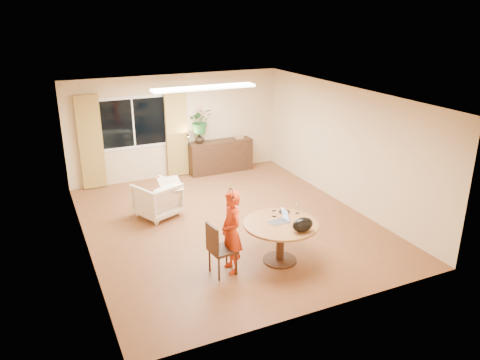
% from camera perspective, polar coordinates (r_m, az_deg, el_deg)
% --- Properties ---
extents(floor, '(6.50, 6.50, 0.00)m').
position_cam_1_polar(floor, '(9.58, -1.44, -5.23)').
color(floor, brown).
rests_on(floor, ground).
extents(ceiling, '(6.50, 6.50, 0.00)m').
position_cam_1_polar(ceiling, '(8.78, -1.59, 10.27)').
color(ceiling, white).
rests_on(ceiling, wall_back).
extents(wall_back, '(5.50, 0.00, 5.50)m').
position_cam_1_polar(wall_back, '(12.04, -7.69, 6.53)').
color(wall_back, beige).
rests_on(wall_back, floor).
extents(wall_left, '(0.00, 6.50, 6.50)m').
position_cam_1_polar(wall_left, '(8.46, -18.88, -0.36)').
color(wall_left, beige).
rests_on(wall_left, floor).
extents(wall_right, '(0.00, 6.50, 6.50)m').
position_cam_1_polar(wall_right, '(10.44, 12.52, 4.09)').
color(wall_right, beige).
rests_on(wall_right, floor).
extents(window, '(1.70, 0.03, 1.30)m').
position_cam_1_polar(window, '(11.71, -12.88, 6.82)').
color(window, white).
rests_on(window, wall_back).
extents(curtain_left, '(0.55, 0.08, 2.25)m').
position_cam_1_polar(curtain_left, '(11.56, -17.74, 4.38)').
color(curtain_left, brown).
rests_on(curtain_left, wall_back).
extents(curtain_right, '(0.55, 0.08, 2.25)m').
position_cam_1_polar(curtain_right, '(11.97, -7.75, 5.69)').
color(curtain_right, brown).
rests_on(curtain_right, wall_back).
extents(ceiling_panel, '(2.20, 0.35, 0.05)m').
position_cam_1_polar(ceiling_panel, '(9.88, -4.39, 11.14)').
color(ceiling_panel, white).
rests_on(ceiling_panel, ceiling).
extents(dining_table, '(1.27, 1.27, 0.72)m').
position_cam_1_polar(dining_table, '(7.99, 4.97, -6.24)').
color(dining_table, brown).
rests_on(dining_table, floor).
extents(dining_chair, '(0.48, 0.44, 0.91)m').
position_cam_1_polar(dining_chair, '(7.67, -2.12, -8.34)').
color(dining_chair, black).
rests_on(dining_chair, floor).
extents(child, '(0.52, 0.35, 1.41)m').
position_cam_1_polar(child, '(7.63, -1.05, -6.36)').
color(child, red).
rests_on(child, floor).
extents(laptop, '(0.34, 0.24, 0.22)m').
position_cam_1_polar(laptop, '(7.90, 4.63, -4.43)').
color(laptop, '#B7B7BC').
rests_on(laptop, dining_table).
extents(tumbler, '(0.08, 0.08, 0.11)m').
position_cam_1_polar(tumbler, '(8.14, 4.18, -4.10)').
color(tumbler, white).
rests_on(tumbler, dining_table).
extents(wine_glass, '(0.09, 0.09, 0.21)m').
position_cam_1_polar(wine_glass, '(8.27, 7.03, -3.41)').
color(wine_glass, white).
rests_on(wine_glass, dining_table).
extents(pot_lid, '(0.24, 0.24, 0.03)m').
position_cam_1_polar(pot_lid, '(8.32, 5.44, -3.83)').
color(pot_lid, white).
rests_on(pot_lid, dining_table).
extents(handbag, '(0.41, 0.32, 0.24)m').
position_cam_1_polar(handbag, '(7.62, 7.65, -5.42)').
color(handbag, black).
rests_on(handbag, dining_table).
extents(armchair, '(1.05, 1.06, 0.74)m').
position_cam_1_polar(armchair, '(9.90, -10.05, -2.32)').
color(armchair, beige).
rests_on(armchair, floor).
extents(throw, '(0.47, 0.57, 0.03)m').
position_cam_1_polar(throw, '(9.78, -8.54, -0.10)').
color(throw, beige).
rests_on(throw, armchair).
extents(sideboard, '(1.70, 0.42, 0.85)m').
position_cam_1_polar(sideboard, '(12.40, -2.40, 2.92)').
color(sideboard, black).
rests_on(sideboard, floor).
extents(vase, '(0.26, 0.26, 0.25)m').
position_cam_1_polar(vase, '(12.05, -4.96, 5.06)').
color(vase, black).
rests_on(vase, sideboard).
extents(bouquet, '(0.68, 0.62, 0.66)m').
position_cam_1_polar(bouquet, '(11.96, -4.85, 7.18)').
color(bouquet, '#225C24').
rests_on(bouquet, vase).
extents(book_stack, '(0.23, 0.19, 0.09)m').
position_cam_1_polar(book_stack, '(12.48, -0.10, 5.29)').
color(book_stack, '#956D4C').
rests_on(book_stack, sideboard).
extents(desk_lamp, '(0.16, 0.16, 0.31)m').
position_cam_1_polar(desk_lamp, '(11.90, -6.30, 4.98)').
color(desk_lamp, black).
rests_on(desk_lamp, sideboard).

